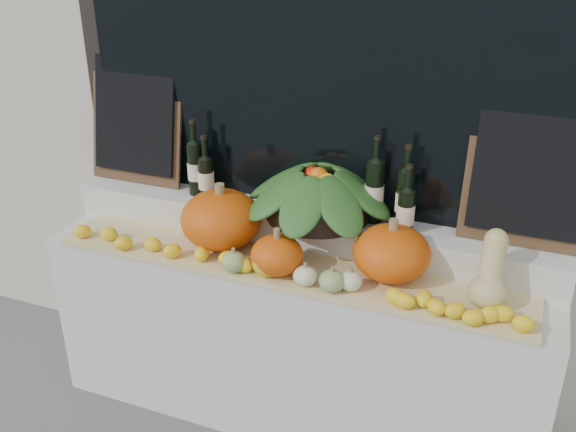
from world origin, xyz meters
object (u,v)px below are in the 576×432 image
at_px(produce_bowl, 318,192).
at_px(wine_bottle_tall, 374,191).
at_px(butternut_squash, 490,277).
at_px(pumpkin_right, 391,253).
at_px(pumpkin_left, 221,219).

height_order(produce_bowl, wine_bottle_tall, wine_bottle_tall).
bearing_deg(butternut_squash, pumpkin_right, 171.39).
distance_m(pumpkin_right, butternut_squash, 0.40).
bearing_deg(produce_bowl, butternut_squash, -17.20).
xyz_separation_m(pumpkin_right, wine_bottle_tall, (-0.14, 0.22, 0.17)).
distance_m(pumpkin_left, pumpkin_right, 0.78).
bearing_deg(wine_bottle_tall, pumpkin_left, -160.03).
bearing_deg(produce_bowl, pumpkin_left, -154.26).
distance_m(pumpkin_left, produce_bowl, 0.45).
height_order(pumpkin_right, produce_bowl, produce_bowl).
relative_size(pumpkin_right, wine_bottle_tall, 0.82).
bearing_deg(pumpkin_right, butternut_squash, -8.61).
bearing_deg(pumpkin_left, wine_bottle_tall, 19.97).
relative_size(pumpkin_left, wine_bottle_tall, 0.93).
bearing_deg(wine_bottle_tall, produce_bowl, -170.24).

